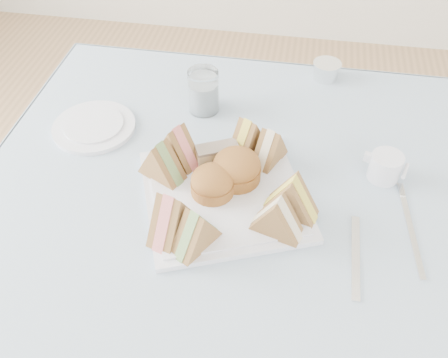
% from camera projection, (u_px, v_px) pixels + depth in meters
% --- Properties ---
extents(table, '(0.90, 0.90, 0.74)m').
position_uv_depth(table, '(227.00, 305.00, 1.22)').
color(table, brown).
rests_on(table, floor).
extents(tablecloth, '(1.02, 1.02, 0.01)m').
position_uv_depth(tablecloth, '(228.00, 203.00, 0.96)').
color(tablecloth, '#A5BACF').
rests_on(tablecloth, table).
extents(serving_plate, '(0.39, 0.39, 0.01)m').
position_uv_depth(serving_plate, '(224.00, 195.00, 0.96)').
color(serving_plate, silver).
rests_on(serving_plate, tablecloth).
extents(sandwich_fl_a, '(0.08, 0.11, 0.09)m').
position_uv_depth(sandwich_fl_a, '(171.00, 214.00, 0.86)').
color(sandwich_fl_a, brown).
rests_on(sandwich_fl_a, serving_plate).
extents(sandwich_fl_b, '(0.09, 0.10, 0.08)m').
position_uv_depth(sandwich_fl_b, '(196.00, 229.00, 0.84)').
color(sandwich_fl_b, brown).
rests_on(sandwich_fl_b, serving_plate).
extents(sandwich_fr_a, '(0.11, 0.07, 0.09)m').
position_uv_depth(sandwich_fr_a, '(292.00, 195.00, 0.89)').
color(sandwich_fr_a, brown).
rests_on(sandwich_fr_a, serving_plate).
extents(sandwich_fr_b, '(0.10, 0.07, 0.08)m').
position_uv_depth(sandwich_fr_b, '(277.00, 215.00, 0.86)').
color(sandwich_fr_b, brown).
rests_on(sandwich_fr_b, serving_plate).
extents(sandwich_bl_a, '(0.11, 0.08, 0.09)m').
position_uv_depth(sandwich_bl_a, '(161.00, 160.00, 0.96)').
color(sandwich_bl_a, brown).
rests_on(sandwich_bl_a, serving_plate).
extents(sandwich_bl_b, '(0.11, 0.09, 0.09)m').
position_uv_depth(sandwich_bl_b, '(177.00, 144.00, 0.99)').
color(sandwich_bl_b, brown).
rests_on(sandwich_bl_b, serving_plate).
extents(sandwich_br_a, '(0.07, 0.10, 0.08)m').
position_uv_depth(sandwich_br_a, '(270.00, 146.00, 1.00)').
color(sandwich_br_a, brown).
rests_on(sandwich_br_a, serving_plate).
extents(sandwich_br_b, '(0.08, 0.10, 0.08)m').
position_uv_depth(sandwich_br_b, '(247.00, 136.00, 1.02)').
color(sandwich_br_b, brown).
rests_on(sandwich_br_b, serving_plate).
extents(scone_left, '(0.11, 0.11, 0.06)m').
position_uv_depth(scone_left, '(212.00, 182.00, 0.94)').
color(scone_left, '#9D5B2F').
rests_on(scone_left, serving_plate).
extents(scone_right, '(0.13, 0.13, 0.06)m').
position_uv_depth(scone_right, '(237.00, 167.00, 0.96)').
color(scone_right, '#9D5B2F').
rests_on(scone_right, serving_plate).
extents(pastry_slice, '(0.09, 0.07, 0.04)m').
position_uv_depth(pastry_slice, '(217.00, 154.00, 1.01)').
color(pastry_slice, beige).
rests_on(pastry_slice, serving_plate).
extents(side_plate, '(0.24, 0.24, 0.01)m').
position_uv_depth(side_plate, '(94.00, 127.00, 1.11)').
color(side_plate, silver).
rests_on(side_plate, tablecloth).
extents(water_glass, '(0.07, 0.07, 0.10)m').
position_uv_depth(water_glass, '(203.00, 91.00, 1.13)').
color(water_glass, white).
rests_on(water_glass, tablecloth).
extents(tea_strainer, '(0.09, 0.09, 0.04)m').
position_uv_depth(tea_strainer, '(326.00, 71.00, 1.24)').
color(tea_strainer, silver).
rests_on(tea_strainer, tablecloth).
extents(knife, '(0.02, 0.18, 0.00)m').
position_uv_depth(knife, '(356.00, 256.00, 0.87)').
color(knife, silver).
rests_on(knife, tablecloth).
extents(fork, '(0.03, 0.19, 0.00)m').
position_uv_depth(fork, '(412.00, 236.00, 0.90)').
color(fork, silver).
rests_on(fork, tablecloth).
extents(creamer_jug, '(0.08, 0.08, 0.06)m').
position_uv_depth(creamer_jug, '(385.00, 167.00, 0.99)').
color(creamer_jug, silver).
rests_on(creamer_jug, tablecloth).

